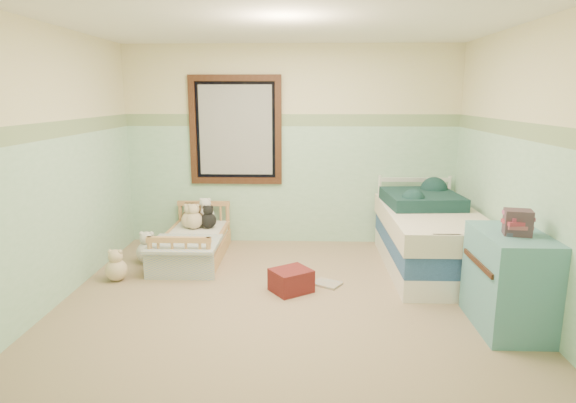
{
  "coord_description": "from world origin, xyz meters",
  "views": [
    {
      "loc": [
        0.17,
        -4.4,
        1.88
      ],
      "look_at": [
        0.01,
        0.35,
        0.85
      ],
      "focal_mm": 30.52,
      "sensor_mm": 36.0,
      "label": 1
    }
  ],
  "objects_px": {
    "toddler_bed_frame": "(194,251)",
    "plush_floor_cream": "(148,252)",
    "dresser": "(509,281)",
    "floor_book": "(327,284)",
    "plush_floor_tan": "(117,270)",
    "red_pillow": "(291,280)",
    "twin_bed_frame": "(429,260)"
  },
  "relations": [
    {
      "from": "toddler_bed_frame",
      "to": "plush_floor_cream",
      "type": "bearing_deg",
      "value": -159.74
    },
    {
      "from": "dresser",
      "to": "floor_book",
      "type": "xyz_separation_m",
      "value": [
        -1.43,
        0.87,
        -0.39
      ]
    },
    {
      "from": "plush_floor_tan",
      "to": "red_pillow",
      "type": "xyz_separation_m",
      "value": [
        1.81,
        -0.23,
        -0.0
      ]
    },
    {
      "from": "toddler_bed_frame",
      "to": "plush_floor_tan",
      "type": "relative_size",
      "value": 5.98
    },
    {
      "from": "red_pillow",
      "to": "dresser",
      "type": "bearing_deg",
      "value": -21.06
    },
    {
      "from": "plush_floor_cream",
      "to": "dresser",
      "type": "bearing_deg",
      "value": -23.0
    },
    {
      "from": "toddler_bed_frame",
      "to": "red_pillow",
      "type": "xyz_separation_m",
      "value": [
        1.17,
        -0.96,
        0.02
      ]
    },
    {
      "from": "twin_bed_frame",
      "to": "floor_book",
      "type": "distance_m",
      "value": 1.25
    },
    {
      "from": "plush_floor_cream",
      "to": "floor_book",
      "type": "bearing_deg",
      "value": -16.47
    },
    {
      "from": "toddler_bed_frame",
      "to": "floor_book",
      "type": "xyz_separation_m",
      "value": [
        1.53,
        -0.78,
        -0.07
      ]
    },
    {
      "from": "twin_bed_frame",
      "to": "floor_book",
      "type": "bearing_deg",
      "value": -156.42
    },
    {
      "from": "twin_bed_frame",
      "to": "red_pillow",
      "type": "distance_m",
      "value": 1.65
    },
    {
      "from": "toddler_bed_frame",
      "to": "dresser",
      "type": "distance_m",
      "value": 3.4
    },
    {
      "from": "twin_bed_frame",
      "to": "plush_floor_cream",
      "type": "bearing_deg",
      "value": 178.23
    },
    {
      "from": "plush_floor_cream",
      "to": "floor_book",
      "type": "distance_m",
      "value": 2.11
    },
    {
      "from": "twin_bed_frame",
      "to": "dresser",
      "type": "bearing_deg",
      "value": -78.12
    },
    {
      "from": "floor_book",
      "to": "plush_floor_cream",
      "type": "bearing_deg",
      "value": -164.55
    },
    {
      "from": "dresser",
      "to": "toddler_bed_frame",
      "type": "bearing_deg",
      "value": 150.94
    },
    {
      "from": "toddler_bed_frame",
      "to": "twin_bed_frame",
      "type": "relative_size",
      "value": 0.73
    },
    {
      "from": "plush_floor_tan",
      "to": "toddler_bed_frame",
      "type": "bearing_deg",
      "value": 48.63
    },
    {
      "from": "toddler_bed_frame",
      "to": "twin_bed_frame",
      "type": "xyz_separation_m",
      "value": [
        2.68,
        -0.28,
        0.02
      ]
    },
    {
      "from": "red_pillow",
      "to": "floor_book",
      "type": "xyz_separation_m",
      "value": [
        0.36,
        0.18,
        -0.1
      ]
    },
    {
      "from": "twin_bed_frame",
      "to": "floor_book",
      "type": "relative_size",
      "value": 6.97
    },
    {
      "from": "plush_floor_cream",
      "to": "red_pillow",
      "type": "height_order",
      "value": "plush_floor_cream"
    },
    {
      "from": "toddler_bed_frame",
      "to": "plush_floor_tan",
      "type": "bearing_deg",
      "value": -131.37
    },
    {
      "from": "plush_floor_tan",
      "to": "dresser",
      "type": "distance_m",
      "value": 3.73
    },
    {
      "from": "plush_floor_cream",
      "to": "plush_floor_tan",
      "type": "height_order",
      "value": "plush_floor_cream"
    },
    {
      "from": "toddler_bed_frame",
      "to": "plush_floor_cream",
      "type": "relative_size",
      "value": 5.38
    },
    {
      "from": "plush_floor_cream",
      "to": "plush_floor_tan",
      "type": "distance_m",
      "value": 0.57
    },
    {
      "from": "plush_floor_tan",
      "to": "floor_book",
      "type": "height_order",
      "value": "plush_floor_tan"
    },
    {
      "from": "twin_bed_frame",
      "to": "red_pillow",
      "type": "xyz_separation_m",
      "value": [
        -1.5,
        -0.68,
        0.0
      ]
    },
    {
      "from": "red_pillow",
      "to": "plush_floor_cream",
      "type": "bearing_deg",
      "value": 154.96
    }
  ]
}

